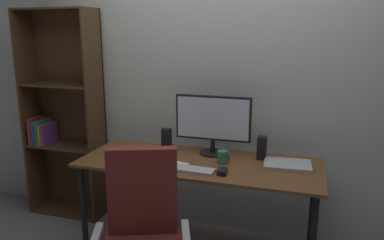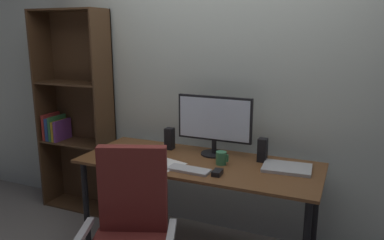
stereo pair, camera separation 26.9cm
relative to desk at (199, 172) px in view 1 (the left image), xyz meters
The scene contains 11 objects.
back_wall 0.82m from the desk, 90.00° to the left, with size 6.40×0.10×2.60m, color beige.
desk is the anchor object (origin of this frame).
monitor 0.39m from the desk, 76.59° to the left, with size 0.57×0.20×0.45m.
keyboard 0.22m from the desk, 85.69° to the right, with size 0.29×0.11×0.02m, color #B7BABC.
mouse 0.30m from the desk, 41.48° to the right, with size 0.06×0.10×0.03m, color black.
coffee_mug 0.21m from the desk, ahead, with size 0.09×0.07×0.09m.
laptop 0.62m from the desk, ahead, with size 0.32×0.23×0.02m, color #B7BABC.
speaker_left 0.41m from the desk, 149.86° to the left, with size 0.06×0.07×0.17m, color black.
speaker_right 0.49m from the desk, 24.26° to the left, with size 0.06×0.07×0.17m, color black.
paper_sheet 0.28m from the desk, 136.03° to the right, with size 0.21×0.30×0.00m, color white.
bookshelf 1.44m from the desk, 166.26° to the left, with size 0.69×0.28×1.84m.
Camera 1 is at (0.72, -2.45, 1.65)m, focal length 35.20 mm.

